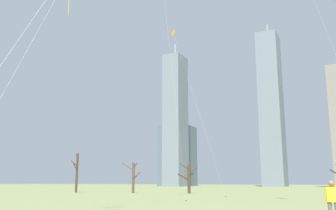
{
  "coord_description": "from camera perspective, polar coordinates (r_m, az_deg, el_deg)",
  "views": [
    {
      "loc": [
        8.04,
        -10.74,
        1.57
      ],
      "look_at": [
        0.0,
        6.0,
        5.32
      ],
      "focal_mm": 40.69,
      "sensor_mm": 36.0,
      "label": 1
    }
  ],
  "objects": [
    {
      "name": "skyline_squat_block",
      "position": [
        145.48,
        1.42,
        -7.63
      ],
      "size": [
        11.63,
        11.26,
        22.34
      ],
      "color": "slate",
      "rests_on": "ground"
    },
    {
      "name": "skyline_short_annex",
      "position": [
        132.65,
        1.12,
        -2.17
      ],
      "size": [
        6.14,
        8.69,
        50.42
      ],
      "color": "gray",
      "rests_on": "ground"
    },
    {
      "name": "bare_tree_right_of_center",
      "position": [
        53.11,
        3.15,
        -10.76
      ],
      "size": [
        1.74,
        3.5,
        4.12
      ],
      "color": "#4C3828",
      "rests_on": "ground"
    },
    {
      "name": "bare_tree_leftmost",
      "position": [
        59.27,
        -13.52,
        -9.68
      ],
      "size": [
        1.1,
        1.72,
        5.79
      ],
      "color": "#4C3828",
      "rests_on": "ground"
    },
    {
      "name": "distant_kite_drifting_right_white",
      "position": [
        37.67,
        -0.28,
        13.17
      ],
      "size": [
        3.05,
        1.26,
        20.34
      ],
      "color": "white",
      "rests_on": "ground"
    },
    {
      "name": "bare_tree_rightmost",
      "position": [
        54.68,
        -5.25,
        -10.62
      ],
      "size": [
        2.79,
        1.08,
        4.25
      ],
      "color": "brown",
      "rests_on": "ground"
    },
    {
      "name": "distant_kite_high_overhead_orange",
      "position": [
        49.55,
        1.39,
        9.03
      ],
      "size": [
        7.69,
        2.82,
        21.24
      ],
      "color": "orange",
      "rests_on": "ground"
    },
    {
      "name": "skyline_tall_tower",
      "position": [
        133.22,
        15.23,
        -0.45
      ],
      "size": [
        6.96,
        9.65,
        55.92
      ],
      "color": "gray",
      "rests_on": "ground"
    }
  ]
}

